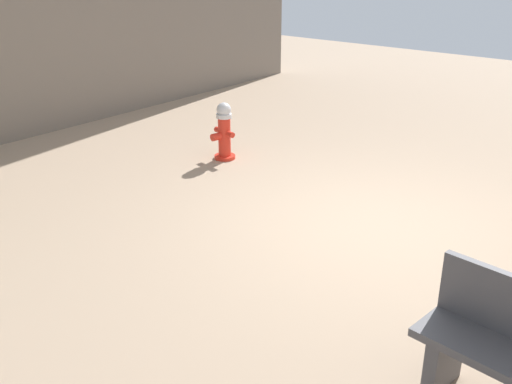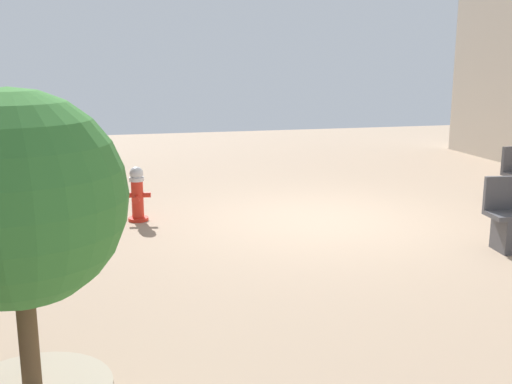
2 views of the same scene
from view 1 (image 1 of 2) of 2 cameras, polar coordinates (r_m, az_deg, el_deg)
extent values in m
plane|color=tan|center=(6.76, 10.74, -3.25)|extent=(23.40, 23.40, 0.00)
cylinder|color=red|center=(8.76, -3.02, 3.42)|extent=(0.31, 0.31, 0.05)
cylinder|color=red|center=(8.66, -3.06, 5.35)|extent=(0.18, 0.18, 0.57)
cylinder|color=silver|center=(8.57, -3.11, 7.36)|extent=(0.23, 0.23, 0.06)
sphere|color=silver|center=(8.55, -3.12, 7.93)|extent=(0.21, 0.21, 0.21)
cylinder|color=red|center=(8.54, -2.52, 5.59)|extent=(0.14, 0.10, 0.08)
cylinder|color=red|center=(8.74, -3.62, 5.98)|extent=(0.14, 0.10, 0.08)
cylinder|color=red|center=(8.57, -3.88, 5.34)|extent=(0.13, 0.16, 0.11)
cube|color=#4C4C51|center=(4.50, 17.65, -15.17)|extent=(0.14, 0.40, 0.45)
camera|label=2|loc=(6.76, -77.65, 0.90)|focal=42.68mm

